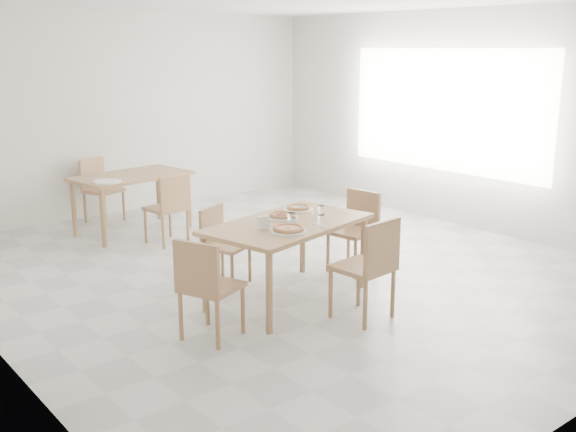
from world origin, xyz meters
TOP-DOWN VIEW (x-y plane):
  - room at (2.98, 0.30)m, footprint 7.28×7.00m
  - main_table at (-0.52, -0.71)m, footprint 1.72×1.20m
  - chair_south at (-0.29, -1.55)m, footprint 0.49×0.49m
  - chair_north at (-0.76, 0.06)m, footprint 0.50×0.50m
  - chair_west at (-1.61, -1.01)m, footprint 0.55×0.55m
  - chair_east at (0.61, -0.48)m, footprint 0.48×0.48m
  - plate_margherita at (-0.74, -0.98)m, footprint 0.32×0.32m
  - plate_mushroom at (-0.16, -0.43)m, footprint 0.30×0.30m
  - plate_pepperoni at (-0.48, -0.57)m, footprint 0.30×0.30m
  - pizza_margherita at (-0.74, -0.98)m, footprint 0.32×0.32m
  - pizza_mushroom at (-0.16, -0.43)m, footprint 0.29×0.29m
  - pizza_pepperoni at (-0.48, -0.57)m, footprint 0.28×0.28m
  - tumbler_a at (-0.10, -0.70)m, footprint 0.07×0.07m
  - tumbler_b at (-0.53, -0.77)m, footprint 0.08×0.08m
  - napkin_holder at (-0.87, -0.79)m, footprint 0.11×0.06m
  - fork_a at (-0.40, -1.02)m, footprint 0.02×0.20m
  - fork_b at (0.12, -0.77)m, footprint 0.06×0.18m
  - second_table at (-0.55, 2.40)m, footprint 1.51×0.98m
  - chair_back_s at (-0.46, 1.60)m, footprint 0.46×0.46m
  - chair_back_n at (-0.64, 3.21)m, footprint 0.54×0.54m
  - plate_empty at (-1.01, 2.10)m, footprint 0.33×0.33m

SIDE VIEW (x-z plane):
  - chair_north at x=-0.76m, z-range 0.06..0.84m
  - chair_east at x=0.61m, z-range 0.07..0.91m
  - chair_back_n at x=-0.64m, z-range 0.07..0.92m
  - chair_back_s at x=-0.46m, z-range 0.07..0.92m
  - chair_west at x=-1.61m, z-range 0.07..0.92m
  - chair_south at x=-0.29m, z-range 0.07..0.98m
  - second_table at x=-0.55m, z-range 0.29..1.04m
  - main_table at x=-0.52m, z-range 0.30..1.05m
  - fork_a at x=-0.40m, z-range 0.75..0.76m
  - fork_b at x=0.12m, z-range 0.75..0.76m
  - plate_margherita at x=-0.74m, z-range 0.75..0.77m
  - plate_mushroom at x=-0.16m, z-range 0.75..0.77m
  - plate_pepperoni at x=-0.48m, z-range 0.75..0.77m
  - plate_empty at x=-1.01m, z-range 0.75..0.77m
  - pizza_margherita at x=-0.74m, z-range 0.76..0.80m
  - pizza_mushroom at x=-0.16m, z-range 0.76..0.80m
  - pizza_pepperoni at x=-0.48m, z-range 0.77..0.80m
  - tumbler_a at x=-0.10m, z-range 0.75..0.84m
  - tumbler_b at x=-0.53m, z-range 0.75..0.85m
  - napkin_holder at x=-0.87m, z-range 0.75..0.87m
  - room at x=2.98m, z-range -2.00..5.00m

